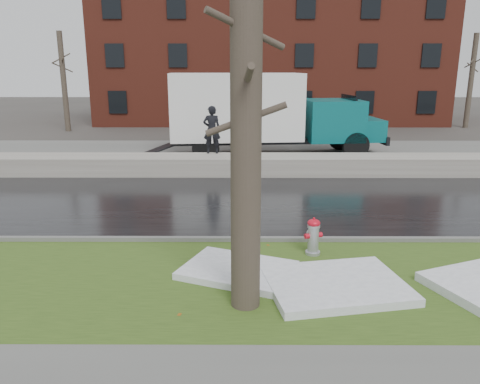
{
  "coord_description": "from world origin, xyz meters",
  "views": [
    {
      "loc": [
        -0.13,
        -9.86,
        4.19
      ],
      "look_at": [
        -0.18,
        2.11,
        1.0
      ],
      "focal_mm": 35.0,
      "sensor_mm": 36.0,
      "label": 1
    }
  ],
  "objects_px": {
    "fire_hydrant": "(313,235)",
    "worker": "(212,130)",
    "box_truck": "(262,113)",
    "tree": "(246,123)"
  },
  "relations": [
    {
      "from": "tree",
      "to": "fire_hydrant",
      "type": "bearing_deg",
      "value": 56.68
    },
    {
      "from": "fire_hydrant",
      "to": "worker",
      "type": "height_order",
      "value": "worker"
    },
    {
      "from": "fire_hydrant",
      "to": "tree",
      "type": "bearing_deg",
      "value": -140.65
    },
    {
      "from": "tree",
      "to": "box_truck",
      "type": "distance_m",
      "value": 15.12
    },
    {
      "from": "tree",
      "to": "box_truck",
      "type": "relative_size",
      "value": 0.54
    },
    {
      "from": "fire_hydrant",
      "to": "worker",
      "type": "distance_m",
      "value": 9.63
    },
    {
      "from": "box_truck",
      "to": "worker",
      "type": "xyz_separation_m",
      "value": [
        -2.18,
        -3.56,
        -0.36
      ]
    },
    {
      "from": "tree",
      "to": "box_truck",
      "type": "bearing_deg",
      "value": 86.66
    },
    {
      "from": "fire_hydrant",
      "to": "box_truck",
      "type": "distance_m",
      "value": 12.79
    },
    {
      "from": "fire_hydrant",
      "to": "tree",
      "type": "distance_m",
      "value": 4.0
    }
  ]
}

